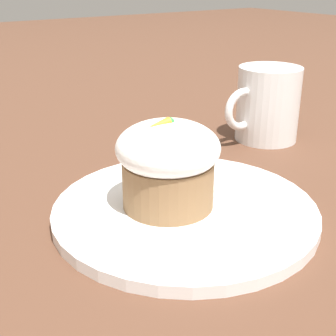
# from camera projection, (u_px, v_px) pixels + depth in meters

# --- Properties ---
(ground_plane) EXTENTS (4.00, 4.00, 0.00)m
(ground_plane) POSITION_uv_depth(u_px,v_px,m) (185.00, 215.00, 0.47)
(ground_plane) COLOR #513323
(dessert_plate) EXTENTS (0.26, 0.26, 0.01)m
(dessert_plate) POSITION_uv_depth(u_px,v_px,m) (185.00, 210.00, 0.47)
(dessert_plate) COLOR white
(dessert_plate) RESTS_ON ground_plane
(carrot_cake) EXTENTS (0.10, 0.10, 0.09)m
(carrot_cake) POSITION_uv_depth(u_px,v_px,m) (168.00, 163.00, 0.45)
(carrot_cake) COLOR olive
(carrot_cake) RESTS_ON dessert_plate
(spoon) EXTENTS (0.13, 0.04, 0.01)m
(spoon) POSITION_uv_depth(u_px,v_px,m) (191.00, 202.00, 0.46)
(spoon) COLOR #B7B7BC
(spoon) RESTS_ON dessert_plate
(coffee_cup) EXTENTS (0.12, 0.09, 0.10)m
(coffee_cup) POSITION_uv_depth(u_px,v_px,m) (267.00, 104.00, 0.66)
(coffee_cup) COLOR white
(coffee_cup) RESTS_ON ground_plane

